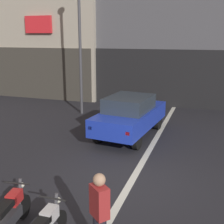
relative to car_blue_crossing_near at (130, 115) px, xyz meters
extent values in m
plane|color=#232328|center=(1.07, -3.73, -0.89)|extent=(120.00, 120.00, 0.00)
cube|color=silver|center=(1.07, 2.27, -0.88)|extent=(0.20, 18.00, 0.01)
cube|color=#3E3A33|center=(-8.47, 5.21, 0.71)|extent=(9.25, 0.10, 3.20)
cube|color=red|center=(-7.19, 5.14, 3.69)|extent=(1.77, 0.16, 1.01)
cube|color=#56565B|center=(-0.56, 9.16, 4.91)|extent=(9.65, 7.10, 11.59)
cube|color=black|center=(-0.56, 5.56, 0.71)|extent=(9.26, 0.10, 3.20)
cylinder|color=black|center=(-0.63, 1.41, -0.57)|extent=(0.25, 0.66, 0.64)
cylinder|color=black|center=(0.92, 1.25, -0.57)|extent=(0.25, 0.66, 0.64)
cylinder|color=black|center=(-0.91, -1.17, -0.57)|extent=(0.25, 0.66, 0.64)
cylinder|color=black|center=(0.63, -1.34, -0.57)|extent=(0.25, 0.66, 0.64)
cube|color=#1E38BF|center=(0.00, 0.04, -0.14)|extent=(2.19, 4.27, 0.66)
cube|color=#2D3842|center=(-0.01, -0.11, 0.47)|extent=(1.75, 2.12, 0.56)
cube|color=red|center=(-0.92, -1.89, -0.09)|extent=(0.15, 0.07, 0.12)
cube|color=red|center=(0.48, -2.05, -0.09)|extent=(0.15, 0.07, 0.12)
cylinder|color=#47474C|center=(-3.31, 2.63, 2.53)|extent=(0.14, 0.14, 6.83)
cylinder|color=black|center=(-0.74, -6.08, -0.63)|extent=(0.15, 0.52, 0.52)
cube|color=#38383D|center=(-0.64, -6.70, -0.52)|extent=(0.31, 0.76, 0.22)
cube|color=black|center=(-0.62, -6.86, -0.17)|extent=(0.31, 0.63, 0.12)
cube|color=red|center=(-0.68, -6.45, -0.19)|extent=(0.27, 0.39, 0.24)
cylinder|color=#4C4C51|center=(-0.72, -6.23, -0.25)|extent=(0.11, 0.25, 0.70)
cylinder|color=black|center=(-0.71, -6.31, 0.07)|extent=(0.55, 0.12, 0.04)
sphere|color=silver|center=(-0.74, -6.11, -0.09)|extent=(0.12, 0.12, 0.12)
cylinder|color=black|center=(0.29, -6.37, -0.63)|extent=(0.08, 0.52, 0.52)
cube|color=silver|center=(0.30, -6.74, -0.19)|extent=(0.23, 0.37, 0.24)
cylinder|color=#4C4C51|center=(0.30, -6.52, -0.25)|extent=(0.08, 0.24, 0.70)
cylinder|color=black|center=(0.30, -6.60, 0.07)|extent=(0.55, 0.05, 0.04)
sphere|color=silver|center=(0.29, -6.39, -0.09)|extent=(0.12, 0.12, 0.12)
cube|color=#B22D2D|center=(1.29, -6.70, 0.26)|extent=(0.42, 0.40, 0.58)
sphere|color=tan|center=(1.29, -6.70, 0.67)|extent=(0.22, 0.22, 0.22)
camera|label=1|loc=(2.95, -10.91, 3.02)|focal=47.19mm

